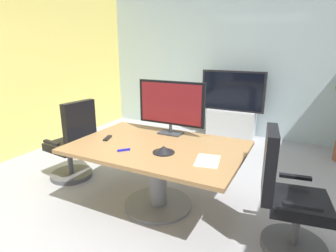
{
  "coord_description": "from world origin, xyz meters",
  "views": [
    {
      "loc": [
        1.44,
        -2.37,
        1.75
      ],
      "look_at": [
        0.07,
        0.32,
        0.88
      ],
      "focal_mm": 29.68,
      "sensor_mm": 36.0,
      "label": 1
    }
  ],
  "objects_px": {
    "office_chair_left": "(73,147)",
    "office_chair_right": "(287,202)",
    "wall_display_unit": "(231,116)",
    "conference_phone": "(164,150)",
    "remote_control": "(108,138)",
    "tv_monitor": "(171,105)",
    "conference_table": "(158,161)"
  },
  "relations": [
    {
      "from": "conference_table",
      "to": "conference_phone",
      "type": "height_order",
      "value": "conference_phone"
    },
    {
      "from": "conference_table",
      "to": "office_chair_right",
      "type": "distance_m",
      "value": 1.33
    },
    {
      "from": "conference_table",
      "to": "office_chair_right",
      "type": "bearing_deg",
      "value": -3.8
    },
    {
      "from": "wall_display_unit",
      "to": "office_chair_right",
      "type": "bearing_deg",
      "value": -66.85
    },
    {
      "from": "conference_table",
      "to": "tv_monitor",
      "type": "distance_m",
      "value": 0.7
    },
    {
      "from": "office_chair_right",
      "to": "tv_monitor",
      "type": "distance_m",
      "value": 1.6
    },
    {
      "from": "conference_table",
      "to": "wall_display_unit",
      "type": "xyz_separation_m",
      "value": [
        0.09,
        2.79,
        -0.1
      ]
    },
    {
      "from": "office_chair_right",
      "to": "remote_control",
      "type": "bearing_deg",
      "value": 80.88
    },
    {
      "from": "office_chair_right",
      "to": "conference_phone",
      "type": "relative_size",
      "value": 4.95
    },
    {
      "from": "office_chair_right",
      "to": "office_chair_left",
      "type": "bearing_deg",
      "value": 77.82
    },
    {
      "from": "wall_display_unit",
      "to": "conference_phone",
      "type": "height_order",
      "value": "wall_display_unit"
    },
    {
      "from": "conference_table",
      "to": "office_chair_left",
      "type": "bearing_deg",
      "value": 176.73
    },
    {
      "from": "office_chair_right",
      "to": "wall_display_unit",
      "type": "distance_m",
      "value": 3.13
    },
    {
      "from": "tv_monitor",
      "to": "wall_display_unit",
      "type": "relative_size",
      "value": 0.64
    },
    {
      "from": "office_chair_left",
      "to": "tv_monitor",
      "type": "relative_size",
      "value": 1.3
    },
    {
      "from": "office_chair_right",
      "to": "remote_control",
      "type": "xyz_separation_m",
      "value": [
        -1.94,
        0.02,
        0.28
      ]
    },
    {
      "from": "conference_table",
      "to": "conference_phone",
      "type": "xyz_separation_m",
      "value": [
        0.16,
        -0.16,
        0.22
      ]
    },
    {
      "from": "office_chair_right",
      "to": "tv_monitor",
      "type": "relative_size",
      "value": 1.3
    },
    {
      "from": "tv_monitor",
      "to": "wall_display_unit",
      "type": "distance_m",
      "value": 2.44
    },
    {
      "from": "office_chair_left",
      "to": "conference_phone",
      "type": "height_order",
      "value": "office_chair_left"
    },
    {
      "from": "office_chair_left",
      "to": "office_chair_right",
      "type": "xyz_separation_m",
      "value": [
        2.65,
        -0.16,
        0.0
      ]
    },
    {
      "from": "office_chair_left",
      "to": "remote_control",
      "type": "distance_m",
      "value": 0.78
    },
    {
      "from": "office_chair_right",
      "to": "conference_phone",
      "type": "xyz_separation_m",
      "value": [
        -1.17,
        -0.07,
        0.3
      ]
    },
    {
      "from": "wall_display_unit",
      "to": "conference_phone",
      "type": "distance_m",
      "value": 2.97
    },
    {
      "from": "conference_phone",
      "to": "remote_control",
      "type": "height_order",
      "value": "conference_phone"
    },
    {
      "from": "office_chair_left",
      "to": "remote_control",
      "type": "height_order",
      "value": "office_chair_left"
    },
    {
      "from": "office_chair_right",
      "to": "tv_monitor",
      "type": "bearing_deg",
      "value": 60.55
    },
    {
      "from": "tv_monitor",
      "to": "remote_control",
      "type": "height_order",
      "value": "tv_monitor"
    },
    {
      "from": "wall_display_unit",
      "to": "remote_control",
      "type": "xyz_separation_m",
      "value": [
        -0.71,
        -2.86,
        0.29
      ]
    },
    {
      "from": "conference_table",
      "to": "office_chair_right",
      "type": "xyz_separation_m",
      "value": [
        1.32,
        -0.09,
        -0.08
      ]
    },
    {
      "from": "office_chair_right",
      "to": "remote_control",
      "type": "relative_size",
      "value": 6.41
    },
    {
      "from": "wall_display_unit",
      "to": "conference_phone",
      "type": "xyz_separation_m",
      "value": [
        0.07,
        -2.95,
        0.32
      ]
    }
  ]
}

